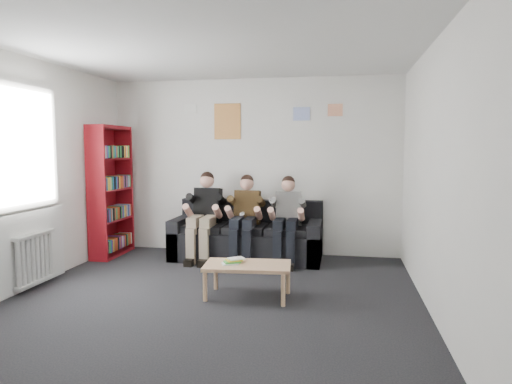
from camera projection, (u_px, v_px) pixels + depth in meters
room_shell at (205, 176)px, 4.64m from camera, size 5.00×5.00×5.00m
sofa at (247, 238)px, 6.78m from camera, size 2.18×0.89×0.84m
bookshelf at (111, 191)px, 6.92m from camera, size 0.30×0.89×1.97m
coffee_table at (248, 268)px, 4.99m from camera, size 0.94×0.51×0.37m
game_cases at (233, 261)px, 5.00m from camera, size 0.22×0.20×0.05m
person_left at (204, 216)px, 6.67m from camera, size 0.39×0.83×1.29m
person_middle at (245, 218)px, 6.56m from camera, size 0.37×0.79×1.25m
person_right at (287, 220)px, 6.45m from camera, size 0.36×0.77×1.24m
radiator at (35, 258)px, 5.33m from camera, size 0.10×0.64×0.60m
window at (26, 201)px, 5.28m from camera, size 0.05×1.30×2.36m
poster_large at (227, 121)px, 7.08m from camera, size 0.42×0.01×0.55m
poster_blue at (301, 114)px, 6.86m from camera, size 0.25×0.01×0.20m
poster_pink at (335, 110)px, 6.76m from camera, size 0.22×0.01×0.18m
poster_sign at (190, 109)px, 7.17m from camera, size 0.20×0.01×0.14m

